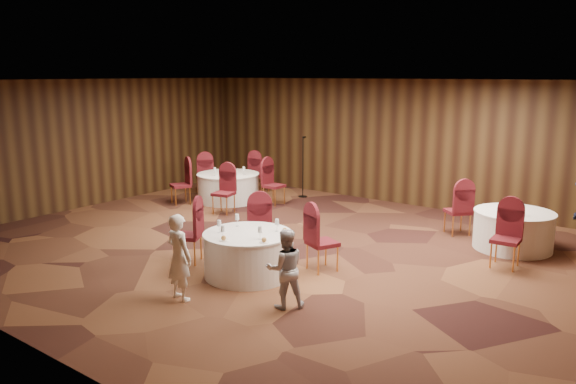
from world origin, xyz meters
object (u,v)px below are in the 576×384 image
Objects in this scene: table_left at (228,187)px; table_right at (513,230)px; mic_stand at (303,179)px; woman_b at (285,268)px; woman_a at (179,257)px; table_main at (248,254)px.

table_left is 1.10× the size of table_right.
mic_stand is 1.42× the size of woman_b.
table_right is 6.12m from mic_stand.
mic_stand reaches higher than woman_a.
woman_b is at bearing -56.55° from mic_stand.
woman_a is at bearing -53.36° from table_left.
woman_a is at bearing -96.13° from table_main.
table_right is at bearing 53.31° from table_main.
mic_stand is at bearing 167.01° from table_right.
table_left is 0.98× the size of mic_stand.
table_main is 0.89× the size of mic_stand.
table_left is at bearing -88.98° from woman_b.
woman_a reaches higher than table_right.
mic_stand reaches higher than table_main.
mic_stand reaches higher than table_left.
mic_stand reaches higher than table_right.
table_main is 5.23m from table_right.
woman_b is (4.12, -6.24, 0.09)m from mic_stand.
woman_a is (-0.15, -1.38, 0.29)m from table_main.
table_main and table_left have the same top height.
table_right is at bearing -114.24° from woman_a.
woman_a is (3.97, -5.33, 0.29)m from table_left.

